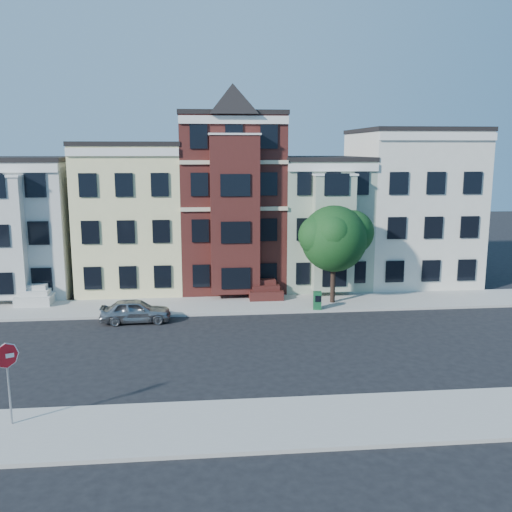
{
  "coord_description": "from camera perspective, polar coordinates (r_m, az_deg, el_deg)",
  "views": [
    {
      "loc": [
        -2.33,
        -26.95,
        9.82
      ],
      "look_at": [
        0.68,
        2.83,
        4.2
      ],
      "focal_mm": 40.0,
      "sensor_mm": 36.0,
      "label": 1
    }
  ],
  "objects": [
    {
      "name": "far_sidewalk",
      "position": [
        36.35,
        -1.9,
        -4.92
      ],
      "size": [
        60.0,
        4.0,
        0.15
      ],
      "primitive_type": "cube",
      "color": "#9E9B93",
      "rests_on": "ground"
    },
    {
      "name": "newspaper_box",
      "position": [
        35.21,
        6.14,
        -4.44
      ],
      "size": [
        0.56,
        0.52,
        1.1
      ],
      "primitive_type": "cube",
      "rotation": [
        0.0,
        0.0,
        -0.17
      ],
      "color": "#185A30",
      "rests_on": "far_sidewalk"
    },
    {
      "name": "house_yellow",
      "position": [
        41.99,
        -12.15,
        3.8
      ],
      "size": [
        7.0,
        9.0,
        10.0
      ],
      "primitive_type": "cube",
      "color": "beige",
      "rests_on": "ground"
    },
    {
      "name": "house_white",
      "position": [
        43.67,
        -22.63,
        2.81
      ],
      "size": [
        8.0,
        9.0,
        9.0
      ],
      "primitive_type": "cube",
      "color": "beige",
      "rests_on": "ground"
    },
    {
      "name": "house_cream",
      "position": [
        44.58,
        15.1,
        4.7
      ],
      "size": [
        8.0,
        9.0,
        11.0
      ],
      "primitive_type": "cube",
      "color": "silver",
      "rests_on": "ground"
    },
    {
      "name": "stop_sign",
      "position": [
        22.33,
        -23.53,
        -11.18
      ],
      "size": [
        0.92,
        0.48,
        3.41
      ],
      "primitive_type": null,
      "rotation": [
        0.0,
        0.0,
        0.39
      ],
      "color": "#B10C15",
      "rests_on": "near_sidewalk"
    },
    {
      "name": "house_green",
      "position": [
        42.71,
        6.21,
        3.41
      ],
      "size": [
        6.0,
        9.0,
        9.0
      ],
      "primitive_type": "cube",
      "color": "#92A189",
      "rests_on": "ground"
    },
    {
      "name": "street_tree",
      "position": [
        36.26,
        7.79,
        1.29
      ],
      "size": [
        6.91,
        6.91,
        7.69
      ],
      "primitive_type": null,
      "rotation": [
        0.0,
        0.0,
        -0.05
      ],
      "color": "#1A451B",
      "rests_on": "far_sidewalk"
    },
    {
      "name": "near_sidewalk",
      "position": [
        21.43,
        1.14,
        -16.41
      ],
      "size": [
        60.0,
        4.0,
        0.15
      ],
      "primitive_type": "cube",
      "color": "#9E9B93",
      "rests_on": "ground"
    },
    {
      "name": "parked_car",
      "position": [
        33.63,
        -11.97,
        -5.37
      ],
      "size": [
        4.05,
        1.71,
        1.37
      ],
      "primitive_type": "imported",
      "rotation": [
        0.0,
        0.0,
        1.59
      ],
      "color": "gray",
      "rests_on": "ground"
    },
    {
      "name": "ground",
      "position": [
        28.77,
        -0.8,
        -9.32
      ],
      "size": [
        120.0,
        120.0,
        0.0
      ],
      "primitive_type": "plane",
      "color": "black"
    },
    {
      "name": "house_brown",
      "position": [
        41.69,
        -2.56,
        5.36
      ],
      "size": [
        7.0,
        9.0,
        12.0
      ],
      "primitive_type": "cube",
      "color": "#411815",
      "rests_on": "ground"
    }
  ]
}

